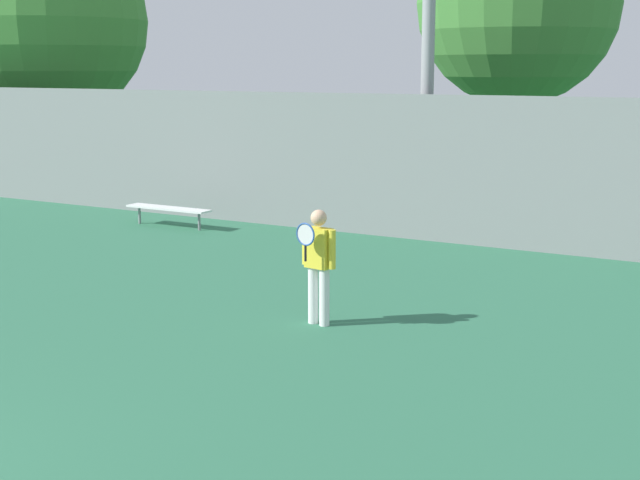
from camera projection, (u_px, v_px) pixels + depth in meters
tennis_player at (318, 260)px, 12.07m from camera, size 0.55×0.44×1.60m
bench_adjacent_court at (168, 209)px, 19.62m from camera, size 2.09×0.40×0.44m
back_fence at (416, 168)px, 18.00m from camera, size 32.00×0.06×2.94m
tree_green_tall at (518, 5)px, 21.92m from camera, size 4.99×4.99×7.50m
tree_green_broad at (48, 21)px, 26.71m from camera, size 5.91×5.91×7.79m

